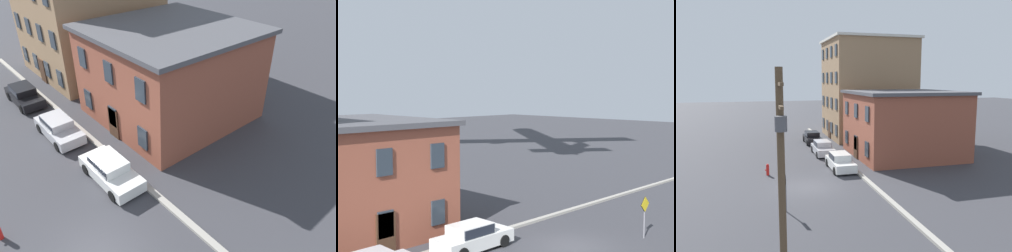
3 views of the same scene
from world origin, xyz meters
TOP-DOWN VIEW (x-y plane):
  - ground_plane at (0.00, 0.00)m, footprint 200.00×200.00m
  - kerb_strip at (0.00, 4.50)m, footprint 56.00×0.36m
  - apartment_corner at (-19.60, 11.30)m, footprint 10.67×11.12m
  - apartment_midblock at (-7.71, 11.03)m, footprint 10.48×10.58m
  - car_black at (-16.71, 3.10)m, footprint 4.40×1.92m
  - car_silver at (-10.25, 3.07)m, footprint 4.40×1.92m
  - car_white at (-4.10, 3.38)m, footprint 4.40×1.92m
  - caution_sign at (4.11, -2.14)m, footprint 0.94×0.08m
  - utility_pole at (11.12, -2.87)m, footprint 2.40×0.44m
  - fire_hydrant at (-3.95, -2.87)m, footprint 0.24×0.34m

SIDE VIEW (x-z plane):
  - ground_plane at x=0.00m, z-range 0.00..0.00m
  - kerb_strip at x=0.00m, z-range 0.00..0.16m
  - fire_hydrant at x=-3.95m, z-range 0.00..0.96m
  - car_black at x=-16.71m, z-range 0.03..1.46m
  - car_silver at x=-10.25m, z-range 0.03..1.46m
  - car_white at x=-4.10m, z-range 0.03..1.46m
  - caution_sign at x=4.11m, z-range 0.40..2.84m
  - apartment_midblock at x=-7.71m, z-range 0.01..6.72m
  - utility_pole at x=11.12m, z-range 0.52..8.81m
  - apartment_corner at x=-19.60m, z-range 0.01..13.28m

